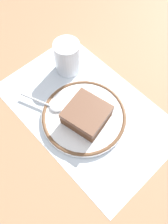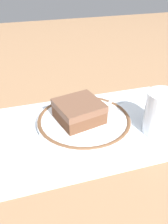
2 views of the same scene
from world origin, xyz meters
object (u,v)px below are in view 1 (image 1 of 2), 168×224
(cake_slice, at_px, (87,115))
(spoon, at_px, (49,105))
(plate, at_px, (84,116))
(cup, at_px, (68,59))

(cake_slice, bearing_deg, spoon, -154.02)
(plate, relative_size, cup, 2.29)
(cake_slice, relative_size, cup, 1.21)
(spoon, bearing_deg, cup, 118.44)
(spoon, relative_size, cup, 1.24)
(plate, xyz_separation_m, cup, (-0.16, 0.08, 0.04))
(plate, xyz_separation_m, spoon, (-0.09, -0.05, 0.01))
(cake_slice, height_order, spoon, cake_slice)
(cup, bearing_deg, plate, -27.07)
(spoon, distance_m, cup, 0.15)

